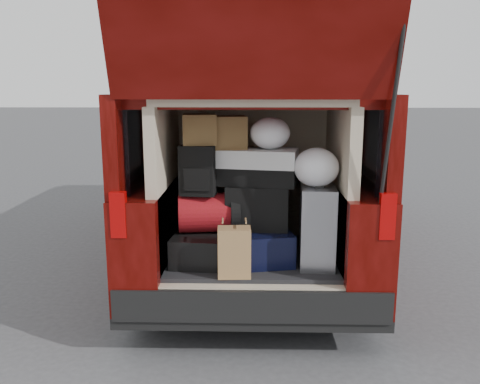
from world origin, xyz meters
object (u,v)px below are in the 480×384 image
(red_duffel, at_px, (209,212))
(black_hardshell, at_px, (202,246))
(silver_roller, at_px, (317,226))
(black_soft_case, at_px, (257,207))
(kraft_bag, at_px, (234,252))
(twotone_duffel, at_px, (257,167))
(navy_hardshell, at_px, (258,244))
(backpack, at_px, (198,170))

(red_duffel, bearing_deg, black_hardshell, -158.62)
(silver_roller, xyz_separation_m, black_soft_case, (-0.43, 0.12, 0.11))
(silver_roller, bearing_deg, red_duffel, 176.06)
(kraft_bag, xyz_separation_m, twotone_duffel, (0.15, 0.40, 0.53))
(kraft_bag, relative_size, red_duffel, 0.77)
(black_hardshell, height_order, silver_roller, silver_roller)
(navy_hardshell, xyz_separation_m, kraft_bag, (-0.16, -0.36, 0.05))
(backpack, bearing_deg, twotone_duffel, 20.36)
(black_hardshell, distance_m, navy_hardshell, 0.41)
(navy_hardshell, height_order, kraft_bag, kraft_bag)
(black_hardshell, distance_m, red_duffel, 0.26)
(black_hardshell, distance_m, silver_roller, 0.87)
(kraft_bag, bearing_deg, twotone_duffel, 66.26)
(black_hardshell, relative_size, backpack, 1.49)
(silver_roller, height_order, red_duffel, silver_roller)
(red_duffel, distance_m, backpack, 0.34)
(backpack, height_order, twotone_duffel, backpack)
(red_duffel, bearing_deg, navy_hardshell, -6.98)
(black_soft_case, xyz_separation_m, backpack, (-0.43, -0.06, 0.28))
(black_hardshell, bearing_deg, backpack, -127.28)
(black_hardshell, relative_size, red_duffel, 1.21)
(black_soft_case, relative_size, twotone_duffel, 0.78)
(kraft_bag, distance_m, twotone_duffel, 0.68)
(navy_hardshell, bearing_deg, twotone_duffel, 90.64)
(kraft_bag, distance_m, black_soft_case, 0.46)
(silver_roller, relative_size, twotone_duffel, 1.00)
(red_duffel, height_order, black_soft_case, black_soft_case)
(black_hardshell, bearing_deg, kraft_bag, -47.68)
(silver_roller, distance_m, backpack, 0.95)
(red_duffel, relative_size, black_soft_case, 0.98)
(black_soft_case, height_order, twotone_duffel, twotone_duffel)
(red_duffel, relative_size, backpack, 1.23)
(silver_roller, bearing_deg, black_soft_case, 168.01)
(kraft_bag, relative_size, twotone_duffel, 0.59)
(black_hardshell, height_order, twotone_duffel, twotone_duffel)
(red_duffel, distance_m, twotone_duffel, 0.49)
(navy_hardshell, bearing_deg, black_hardshell, 173.21)
(red_duffel, xyz_separation_m, black_soft_case, (0.36, 0.01, 0.04))
(black_soft_case, relative_size, backpack, 1.26)
(red_duffel, relative_size, twotone_duffel, 0.76)
(black_hardshell, xyz_separation_m, navy_hardshell, (0.41, 0.03, 0.01))
(kraft_bag, xyz_separation_m, backpack, (-0.27, 0.31, 0.51))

